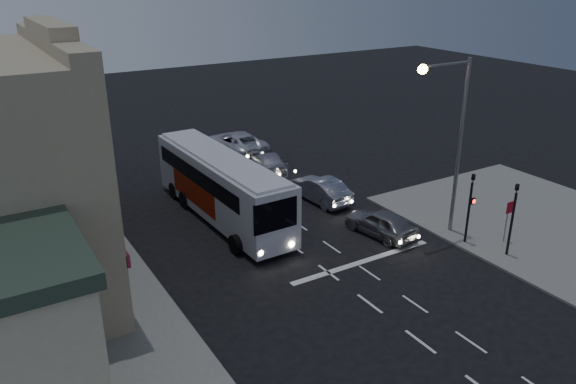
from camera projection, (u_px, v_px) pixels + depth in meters
ground at (355, 293)px, 24.22m from camera, size 120.00×120.00×0.00m
sidewalk_far at (3, 290)px, 24.29m from camera, size 12.00×50.00×0.12m
road_markings at (335, 254)px, 27.47m from camera, size 8.00×30.55×0.01m
tour_bus at (221, 185)px, 30.70m from camera, size 2.87×12.05×3.68m
car_suv at (381, 223)px, 29.19m from camera, size 2.26×4.34×1.41m
car_sedan_a at (320, 189)px, 33.49m from camera, size 1.84×4.59×1.48m
car_sedan_b at (269, 162)px, 38.35m from camera, size 3.15×4.94×1.33m
car_sedan_c at (236, 142)px, 42.19m from camera, size 3.08×6.06×1.64m
traffic_signal_main at (471, 200)px, 27.60m from camera, size 0.25×0.35×4.10m
traffic_signal_side at (514, 211)px, 26.37m from camera, size 0.18×0.15×4.10m
regulatory_sign at (508, 215)px, 27.92m from camera, size 0.45×0.12×2.20m
streetlight at (452, 129)px, 27.37m from camera, size 3.32×0.44×9.00m
street_tree at (69, 137)px, 30.52m from camera, size 4.00×4.00×6.20m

